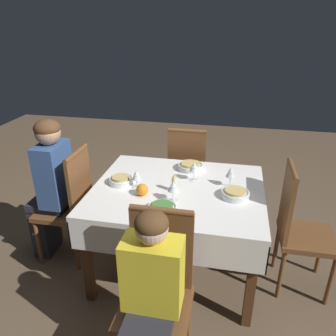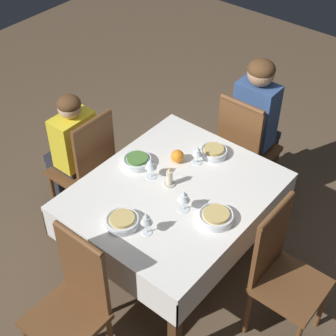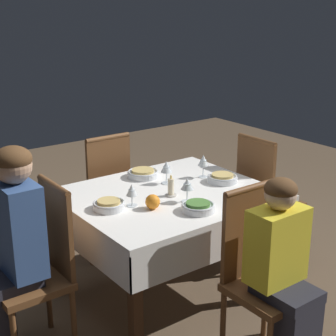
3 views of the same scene
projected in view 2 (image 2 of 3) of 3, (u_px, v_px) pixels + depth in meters
The scene contains 18 objects.
ground_plane at pixel (173, 264), 3.68m from camera, with size 8.00×8.00×0.00m, color brown.
dining_table at pixel (174, 200), 3.26m from camera, with size 1.25×1.05×0.74m.
chair_east at pixel (245, 146), 3.86m from camera, with size 0.39×0.38×0.98m.
chair_north at pixel (87, 166), 3.69m from camera, with size 0.38×0.39×0.98m.
chair_west at pixel (73, 302), 2.82m from camera, with size 0.39×0.38×0.98m.
chair_south at pixel (282, 271), 2.98m from camera, with size 0.38×0.39×0.98m.
person_adult_denim at pixel (258, 120), 3.84m from camera, with size 0.34×0.30×1.21m.
person_child_yellow at pixel (71, 150), 3.73m from camera, with size 0.30×0.33×1.07m.
bowl_east at pixel (214, 151), 3.44m from camera, with size 0.19×0.19×0.06m.
wine_glass_east at pixel (198, 151), 3.33m from camera, with size 0.07×0.07×0.14m.
bowl_north at pixel (137, 161), 3.37m from camera, with size 0.19×0.19×0.06m.
wine_glass_north at pixel (151, 164), 3.22m from camera, with size 0.08×0.08×0.15m.
bowl_west at pixel (122, 221), 2.96m from camera, with size 0.20×0.20×0.06m.
wine_glass_west at pixel (146, 219), 2.85m from camera, with size 0.07×0.07×0.16m.
bowl_south at pixel (216, 216), 2.99m from camera, with size 0.21×0.21×0.06m.
wine_glass_south at pixel (184, 196), 3.00m from camera, with size 0.08×0.08×0.15m.
candle_centerpiece at pixel (169, 179), 3.20m from camera, with size 0.07×0.07×0.14m.
orange_fruit at pixel (178, 156), 3.38m from camera, with size 0.09×0.09×0.09m, color orange.
Camera 2 is at (-1.82, -1.44, 2.94)m, focal length 55.00 mm.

